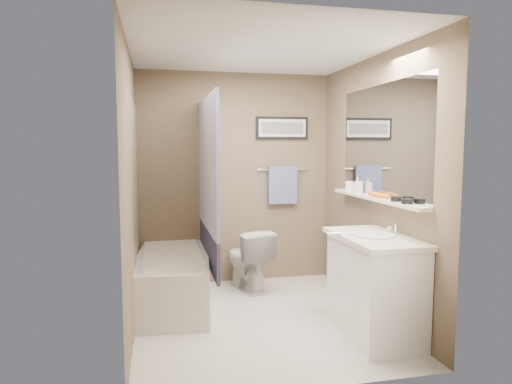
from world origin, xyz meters
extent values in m
plane|color=silver|center=(0.00, 0.00, 0.00)|extent=(2.50, 2.50, 0.00)
cube|color=silver|center=(0.00, 0.00, 2.38)|extent=(2.20, 2.50, 0.04)
cube|color=brown|center=(0.00, 1.23, 1.20)|extent=(2.20, 0.04, 2.40)
cube|color=brown|center=(0.00, -1.23, 1.20)|extent=(2.20, 0.04, 2.40)
cube|color=brown|center=(-1.08, 0.00, 1.20)|extent=(0.04, 2.50, 2.40)
cube|color=brown|center=(1.08, 0.00, 1.20)|extent=(0.04, 2.50, 2.40)
cube|color=tan|center=(-1.09, 0.50, 1.00)|extent=(0.02, 1.55, 2.00)
cylinder|color=silver|center=(-0.40, 0.50, 2.05)|extent=(0.02, 1.55, 0.02)
cube|color=silver|center=(-0.40, 0.50, 1.40)|extent=(0.03, 1.45, 1.28)
cube|color=#292A4D|center=(-0.40, 0.50, 0.58)|extent=(0.03, 1.45, 0.36)
cube|color=silver|center=(1.09, -0.15, 1.62)|extent=(0.02, 1.60, 1.00)
cube|color=silver|center=(1.04, -0.15, 1.10)|extent=(0.12, 1.60, 0.03)
cylinder|color=silver|center=(0.55, 1.22, 1.30)|extent=(0.60, 0.02, 0.02)
cube|color=#8B97CB|center=(0.55, 1.20, 1.12)|extent=(0.34, 0.05, 0.44)
cube|color=black|center=(0.55, 1.23, 1.78)|extent=(0.62, 0.02, 0.26)
cube|color=white|center=(0.55, 1.22, 1.78)|extent=(0.56, 0.00, 0.20)
cube|color=#595959|center=(0.55, 1.22, 1.78)|extent=(0.50, 0.00, 0.13)
cube|color=silver|center=(0.55, -1.24, 1.00)|extent=(0.80, 0.02, 2.00)
cylinder|color=silver|center=(0.22, -1.19, 1.00)|extent=(0.10, 0.02, 0.02)
cube|color=silver|center=(-0.75, 0.57, 0.25)|extent=(0.84, 1.56, 0.50)
cube|color=silver|center=(-0.75, 0.57, 0.50)|extent=(0.56, 1.36, 0.02)
imported|color=silver|center=(0.07, 0.89, 0.34)|extent=(0.54, 0.74, 0.68)
cube|color=white|center=(0.85, -0.54, 0.40)|extent=(0.52, 0.91, 0.80)
cube|color=silver|center=(0.84, -0.54, 0.82)|extent=(0.54, 0.96, 0.04)
cylinder|color=white|center=(0.83, -0.54, 0.85)|extent=(0.34, 0.34, 0.01)
cylinder|color=silver|center=(1.03, -0.54, 0.89)|extent=(0.02, 0.02, 0.10)
sphere|color=white|center=(1.03, -0.44, 0.87)|extent=(0.05, 0.05, 0.05)
cylinder|color=black|center=(1.04, -0.69, 1.14)|extent=(0.09, 0.09, 0.04)
cylinder|color=black|center=(1.04, -0.52, 1.14)|extent=(0.09, 0.09, 0.04)
cylinder|color=orange|center=(1.04, -0.27, 1.14)|extent=(0.07, 0.22, 0.04)
cylinder|color=#C7591C|center=(1.04, -0.17, 1.14)|extent=(0.05, 0.22, 0.04)
cube|color=#FC9ACC|center=(1.04, 0.01, 1.12)|extent=(0.04, 0.16, 0.01)
cylinder|color=white|center=(1.04, 0.41, 1.17)|extent=(0.08, 0.08, 0.10)
imported|color=#999999|center=(1.04, 0.22, 1.19)|extent=(0.07, 0.07, 0.15)
camera|label=1|loc=(-0.90, -3.91, 1.56)|focal=32.00mm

